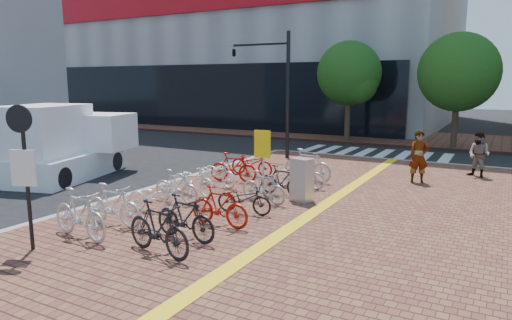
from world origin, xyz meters
The scene contains 28 objects.
ground centered at (0.00, 0.00, 0.00)m, with size 120.00×120.00×0.00m, color black.
kerb_north centered at (3.00, 12.00, 0.08)m, with size 14.00×0.25×0.15m, color gray.
far_sidewalk centered at (0.00, 21.00, 0.07)m, with size 70.00×8.00×0.15m, color brown.
crosswalk centered at (0.50, 14.00, 0.01)m, with size 7.50×4.00×0.01m.
street_trees centered at (5.04, 17.45, 4.10)m, with size 16.20×4.60×6.35m.
bike_0 centered at (-1.90, -2.53, 0.73)m, with size 0.54×1.93×1.16m, color silver.
bike_1 centered at (-1.95, -1.48, 0.68)m, with size 0.50×1.77×1.07m, color silver.
bike_2 centered at (-1.87, -0.04, 0.58)m, with size 0.58×1.65×0.87m, color white.
bike_3 centered at (-1.94, 0.99, 0.65)m, with size 0.47×1.66×0.99m, color #BCBCC1.
bike_4 centered at (-2.10, 2.05, 0.63)m, with size 0.64×1.84×0.97m, color white.
bike_5 centered at (-2.13, 3.42, 0.61)m, with size 0.62×1.77×0.93m, color white.
bike_6 centered at (-1.98, 4.27, 0.68)m, with size 0.50×1.75×1.05m, color #9E140B.
bike_7 centered at (-1.94, 5.55, 0.63)m, with size 0.64×1.84×0.97m, color #A70B0F.
bike_8 centered at (0.33, -2.43, 0.71)m, with size 0.53×1.87×1.13m, color black.
bike_9 centered at (0.25, -1.44, 0.67)m, with size 0.49×1.73×1.04m, color black.
bike_10 centered at (0.39, -0.23, 0.65)m, with size 0.47×1.67×1.00m, color #A5180B.
bike_11 centered at (0.37, 1.01, 0.57)m, with size 0.56×1.60×0.84m, color black.
bike_12 centered at (0.31, 2.25, 0.63)m, with size 0.45×1.59×0.96m, color #ADAEB2.
bike_13 centered at (0.41, 3.29, 0.63)m, with size 0.45×1.59×0.96m, color black.
bike_14 centered at (0.50, 4.51, 0.61)m, with size 0.61×1.76×0.92m, color #ACADB1.
bike_15 centered at (0.30, 5.65, 0.73)m, with size 0.55×1.94×1.17m, color silver.
pedestrian_a centered at (3.84, 7.32, 1.07)m, with size 0.67×0.44×1.85m, color gray.
pedestrian_b centered at (5.65, 9.42, 1.00)m, with size 0.83×0.65×1.71m, color #4A525E.
utility_box centered at (1.22, 2.99, 0.80)m, with size 0.59×0.43×1.30m, color #ABABB0.
yellow_sign centered at (-0.30, 3.34, 1.56)m, with size 0.55×0.15×2.03m.
notice_sign centered at (-2.25, -3.54, 2.10)m, with size 0.55×0.23×3.09m.
traffic_light_pole centered at (-3.87, 10.01, 4.16)m, with size 3.12×1.20×5.81m.
box_truck centered at (-8.30, 2.36, 1.34)m, with size 3.36×5.30×2.85m.
Camera 1 is at (6.43, -9.36, 3.70)m, focal length 32.00 mm.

